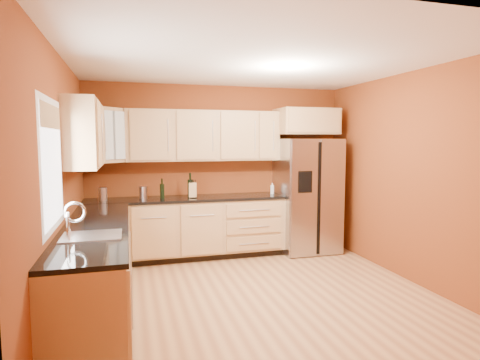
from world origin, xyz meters
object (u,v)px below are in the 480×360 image
object	(u,v)px
refrigerator	(307,195)
canister_left	(103,194)
wine_bottle_a	(190,185)
knife_block	(193,190)
soap_dispenser	(272,188)

from	to	relation	value
refrigerator	canister_left	xyz separation A→B (m)	(-3.07, 0.03, 0.12)
wine_bottle_a	knife_block	distance (m)	0.12
canister_left	wine_bottle_a	distance (m)	1.24
soap_dispenser	canister_left	bearing A→B (deg)	-178.59
knife_block	soap_dispenser	bearing A→B (deg)	14.76
refrigerator	soap_dispenser	size ratio (longest dim) A/B	10.42
knife_block	soap_dispenser	size ratio (longest dim) A/B	1.27
knife_block	soap_dispenser	distance (m)	1.27
knife_block	soap_dispenser	xyz separation A→B (m)	(1.26, 0.07, -0.02)
refrigerator	knife_block	world-z (taller)	refrigerator
canister_left	soap_dispenser	bearing A→B (deg)	1.41
refrigerator	canister_left	distance (m)	3.07
wine_bottle_a	knife_block	bearing A→B (deg)	-77.56
refrigerator	knife_block	xyz separation A→B (m)	(-1.81, 0.02, 0.14)
wine_bottle_a	refrigerator	bearing A→B (deg)	-3.60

